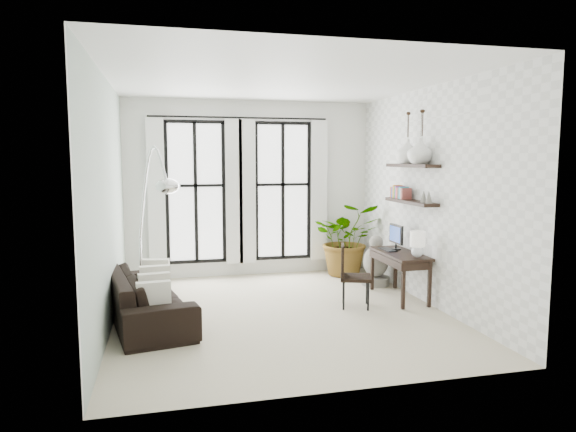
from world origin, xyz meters
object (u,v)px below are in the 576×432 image
object	(u,v)px
desk_chair	(350,272)
arc_lamp	(153,187)
sofa	(147,297)
desk	(401,255)
buddha	(376,264)
plant	(347,239)

from	to	relation	value
desk_chair	arc_lamp	bearing A→B (deg)	-168.18
sofa	desk	xyz separation A→B (m)	(3.75, 0.20, 0.36)
sofa	buddha	size ratio (longest dim) A/B	2.64
desk	buddha	xyz separation A→B (m)	(-0.01, 0.93, -0.33)
desk	arc_lamp	xyz separation A→B (m)	(-3.64, 0.16, 1.08)
desk_chair	arc_lamp	distance (m)	3.04
sofa	plant	bearing A→B (deg)	-71.53
desk	desk_chair	bearing A→B (deg)	-168.08
desk	buddha	world-z (taller)	desk
desk	arc_lamp	bearing A→B (deg)	177.48
sofa	plant	size ratio (longest dim) A/B	1.68
desk_chair	arc_lamp	size ratio (longest dim) A/B	0.39
plant	desk	world-z (taller)	plant
buddha	plant	bearing A→B (deg)	104.54
sofa	buddha	world-z (taller)	buddha
plant	desk	bearing A→B (deg)	-82.72
sofa	arc_lamp	size ratio (longest dim) A/B	0.97
plant	desk_chair	distance (m)	2.07
plant	arc_lamp	world-z (taller)	arc_lamp
arc_lamp	desk	bearing A→B (deg)	-2.52
arc_lamp	buddha	bearing A→B (deg)	12.00
desk	buddha	size ratio (longest dim) A/B	1.42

